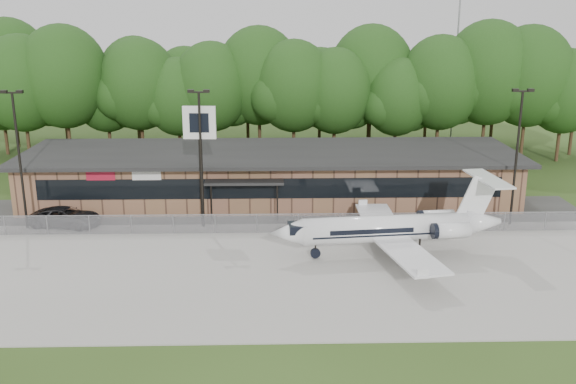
{
  "coord_description": "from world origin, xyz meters",
  "views": [
    {
      "loc": [
        0.17,
        -28.83,
        15.56
      ],
      "look_at": [
        1.17,
        12.0,
        3.99
      ],
      "focal_mm": 40.0,
      "sensor_mm": 36.0,
      "label": 1
    }
  ],
  "objects_px": {
    "suv": "(66,217)",
    "terminal": "(271,174)",
    "pole_sign": "(200,135)",
    "business_jet": "(393,229)"
  },
  "relations": [
    {
      "from": "suv",
      "to": "business_jet",
      "type": "bearing_deg",
      "value": -95.77
    },
    {
      "from": "pole_sign",
      "to": "suv",
      "type": "bearing_deg",
      "value": -178.57
    },
    {
      "from": "business_jet",
      "to": "terminal",
      "type": "bearing_deg",
      "value": 114.49
    },
    {
      "from": "suv",
      "to": "pole_sign",
      "type": "distance_m",
      "value": 11.94
    },
    {
      "from": "terminal",
      "to": "suv",
      "type": "bearing_deg",
      "value": -155.66
    },
    {
      "from": "suv",
      "to": "terminal",
      "type": "bearing_deg",
      "value": -55.65
    },
    {
      "from": "terminal",
      "to": "pole_sign",
      "type": "height_order",
      "value": "pole_sign"
    },
    {
      "from": "business_jet",
      "to": "suv",
      "type": "distance_m",
      "value": 24.22
    },
    {
      "from": "business_jet",
      "to": "suv",
      "type": "xyz_separation_m",
      "value": [
        -23.28,
        6.58,
        -1.15
      ]
    },
    {
      "from": "business_jet",
      "to": "pole_sign",
      "type": "bearing_deg",
      "value": 147.9
    }
  ]
}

